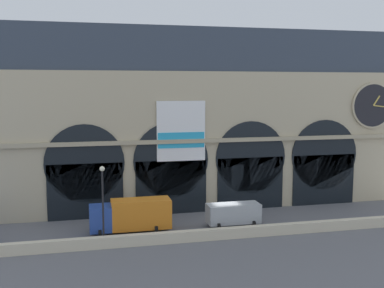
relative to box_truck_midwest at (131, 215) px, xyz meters
name	(u,v)px	position (x,y,z in m)	size (l,w,h in m)	color
ground_plane	(225,224)	(9.33, 0.64, -1.70)	(200.00, 200.00, 0.00)	slate
quay_parapet_wall	(239,232)	(9.33, -3.69, -1.21)	(90.00, 0.70, 0.97)	beige
station_building	(206,122)	(9.36, 8.28, 7.98)	(46.60, 5.67, 19.97)	#BCAD8C
box_truck_midwest	(131,215)	(0.00, 0.00, 0.00)	(7.50, 2.91, 3.12)	#28479E
van_center	(233,213)	(9.95, -0.13, -0.45)	(5.20, 2.48, 2.20)	#ADB2B7
street_lamp_quayside	(103,195)	(-2.70, -2.89, 2.71)	(0.44, 0.44, 6.90)	black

